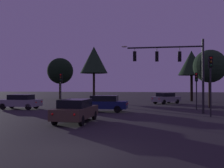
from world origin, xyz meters
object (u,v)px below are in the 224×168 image
at_px(car_far_lane, 166,98).
at_px(tree_lot_edge, 94,60).
at_px(tree_center_horizon, 191,63).
at_px(car_nearside_lane, 76,110).
at_px(traffic_light_corner_right, 211,74).
at_px(traffic_light_corner_left, 61,83).
at_px(car_crossing_left, 103,103).
at_px(car_crossing_right, 20,101).
at_px(traffic_signal_mast_arm, 175,62).
at_px(tree_right_cluster, 60,71).
at_px(traffic_light_median, 196,83).
at_px(tree_behind_sign, 210,66).

xyz_separation_m(car_far_lane, tree_lot_edge, (-9.34, -3.84, 5.01)).
bearing_deg(tree_center_horizon, car_far_lane, -122.22).
relative_size(car_far_lane, tree_center_horizon, 0.51).
xyz_separation_m(car_nearside_lane, tree_lot_edge, (-2.58, 16.02, 5.01)).
bearing_deg(tree_center_horizon, traffic_light_corner_right, -94.43).
relative_size(traffic_light_corner_left, traffic_light_corner_right, 0.80).
relative_size(car_crossing_left, car_crossing_right, 1.06).
distance_m(traffic_signal_mast_arm, traffic_light_corner_right, 3.84).
bearing_deg(tree_right_cluster, traffic_signal_mast_arm, -49.87).
xyz_separation_m(traffic_light_corner_right, car_nearside_lane, (-9.43, -4.58, -2.53)).
height_order(car_nearside_lane, car_crossing_left, same).
xyz_separation_m(traffic_light_median, car_far_lane, (-2.64, 8.86, -1.91)).
xyz_separation_m(traffic_signal_mast_arm, tree_behind_sign, (4.34, 6.55, 0.06)).
distance_m(car_crossing_right, tree_lot_edge, 10.81).
relative_size(car_crossing_left, tree_center_horizon, 0.56).
relative_size(car_nearside_lane, car_far_lane, 1.09).
height_order(car_crossing_left, tree_center_horizon, tree_center_horizon).
height_order(tree_behind_sign, tree_right_cluster, tree_right_cluster).
xyz_separation_m(traffic_light_median, tree_center_horizon, (1.76, 15.83, 3.50)).
distance_m(traffic_signal_mast_arm, car_crossing_left, 7.57).
relative_size(car_crossing_right, tree_right_cluster, 0.56).
height_order(traffic_light_corner_left, tree_behind_sign, tree_behind_sign).
distance_m(traffic_light_median, car_crossing_left, 9.90).
xyz_separation_m(car_crossing_left, tree_center_horizon, (10.77, 19.48, 5.41)).
height_order(traffic_signal_mast_arm, tree_behind_sign, traffic_signal_mast_arm).
xyz_separation_m(traffic_light_corner_right, tree_behind_sign, (1.86, 9.19, 1.30)).
height_order(traffic_signal_mast_arm, traffic_light_corner_left, traffic_signal_mast_arm).
relative_size(traffic_light_corner_right, tree_center_horizon, 0.57).
xyz_separation_m(car_crossing_right, tree_behind_sign, (20.10, 5.03, 3.84)).
xyz_separation_m(traffic_light_corner_left, traffic_light_median, (14.21, 0.98, -0.01)).
distance_m(car_far_lane, tree_behind_sign, 8.50).
bearing_deg(car_crossing_left, traffic_light_median, 22.05).
distance_m(traffic_light_corner_right, tree_center_horizon, 22.50).
xyz_separation_m(car_nearside_lane, car_crossing_right, (-8.82, 8.75, -0.00)).
bearing_deg(tree_right_cluster, traffic_light_corner_right, -49.54).
bearing_deg(tree_right_cluster, traffic_light_corner_left, -69.06).
bearing_deg(traffic_signal_mast_arm, tree_behind_sign, 56.46).
bearing_deg(tree_lot_edge, car_crossing_right, -130.62).
relative_size(traffic_light_corner_left, tree_behind_sign, 0.58).
relative_size(traffic_light_median, car_crossing_right, 0.87).
xyz_separation_m(tree_center_horizon, tree_right_cluster, (-23.79, 3.62, -0.83)).
bearing_deg(traffic_light_median, traffic_light_corner_right, -89.69).
xyz_separation_m(traffic_light_corner_left, tree_lot_edge, (2.23, 6.00, 3.10)).
bearing_deg(tree_center_horizon, traffic_signal_mast_arm, -102.12).
relative_size(car_far_lane, tree_behind_sign, 0.65).
relative_size(car_nearside_lane, tree_behind_sign, 0.71).
bearing_deg(traffic_signal_mast_arm, car_crossing_left, 178.90).
bearing_deg(car_crossing_right, tree_lot_edge, 49.38).
relative_size(traffic_signal_mast_arm, tree_center_horizon, 0.89).
xyz_separation_m(traffic_light_corner_left, car_crossing_right, (-4.00, -1.27, -1.92)).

